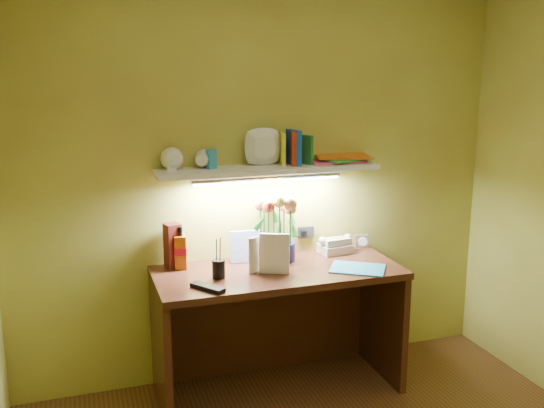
% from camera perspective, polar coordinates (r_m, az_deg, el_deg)
% --- Properties ---
extents(desk, '(1.40, 0.60, 0.75)m').
position_cam_1_polar(desk, '(3.60, 0.58, -11.83)').
color(desk, black).
rests_on(desk, ground).
extents(flower_bouquet, '(0.32, 0.32, 0.39)m').
position_cam_1_polar(flower_bouquet, '(3.57, 0.46, -2.31)').
color(flower_bouquet, '#0E0E35').
rests_on(flower_bouquet, desk).
extents(telephone, '(0.20, 0.16, 0.11)m').
position_cam_1_polar(telephone, '(3.76, 5.96, -3.79)').
color(telephone, beige).
rests_on(telephone, desk).
extents(desk_clock, '(0.09, 0.06, 0.08)m').
position_cam_1_polar(desk_clock, '(3.91, 8.41, -3.45)').
color(desk_clock, silver).
rests_on(desk_clock, desk).
extents(whisky_bottle, '(0.08, 0.08, 0.25)m').
position_cam_1_polar(whisky_bottle, '(3.48, -8.58, -4.09)').
color(whisky_bottle, '#B04D09').
rests_on(whisky_bottle, desk).
extents(whisky_box, '(0.10, 0.10, 0.26)m').
position_cam_1_polar(whisky_box, '(3.50, -9.32, -3.88)').
color(whisky_box, '#521612').
rests_on(whisky_box, desk).
extents(pen_cup, '(0.07, 0.07, 0.17)m').
position_cam_1_polar(pen_cup, '(3.31, -5.06, -5.52)').
color(pen_cup, black).
rests_on(pen_cup, desk).
extents(art_card, '(0.19, 0.05, 0.19)m').
position_cam_1_polar(art_card, '(3.57, -2.46, -4.00)').
color(art_card, white).
rests_on(art_card, desk).
extents(tv_remote, '(0.16, 0.19, 0.02)m').
position_cam_1_polar(tv_remote, '(3.17, -6.09, -7.82)').
color(tv_remote, black).
rests_on(tv_remote, desk).
extents(blue_folder, '(0.37, 0.35, 0.01)m').
position_cam_1_polar(blue_folder, '(3.50, 8.06, -6.03)').
color(blue_folder, '#3095CD').
rests_on(blue_folder, desk).
extents(desk_book_a, '(0.14, 0.09, 0.21)m').
position_cam_1_polar(desk_book_a, '(3.35, -2.17, -4.97)').
color(desk_book_a, white).
rests_on(desk_book_a, desk).
extents(desk_book_b, '(0.16, 0.09, 0.23)m').
position_cam_1_polar(desk_book_b, '(3.36, -1.22, -4.64)').
color(desk_book_b, white).
rests_on(desk_book_b, desk).
extents(wall_shelf, '(1.31, 0.32, 0.23)m').
position_cam_1_polar(wall_shelf, '(3.50, -0.13, 3.90)').
color(wall_shelf, white).
rests_on(wall_shelf, ground).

